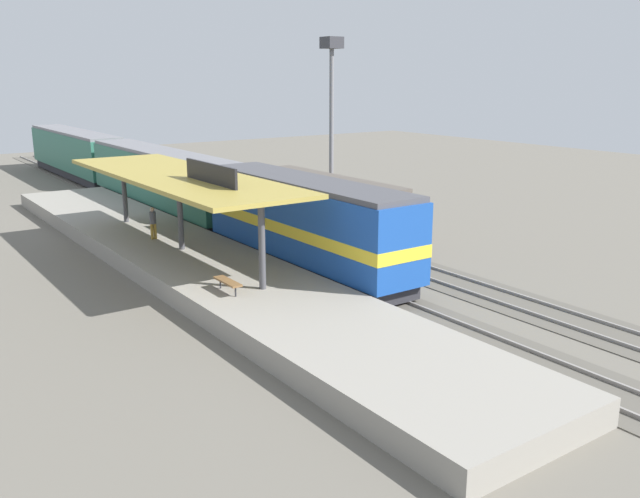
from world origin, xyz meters
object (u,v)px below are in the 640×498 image
object	(u,v)px
locomotive	(305,223)
person_waiting	(153,221)
passenger_carriage_front	(161,180)
passenger_carriage_rear	(75,153)
freight_car	(325,207)
light_mast	(332,92)
platform_bench	(228,282)

from	to	relation	value
locomotive	person_waiting	size ratio (longest dim) A/B	8.44
passenger_carriage_front	passenger_carriage_rear	world-z (taller)	same
locomotive	person_waiting	xyz separation A→B (m)	(-4.92, 7.20, -0.56)
locomotive	freight_car	world-z (taller)	locomotive
freight_car	light_mast	distance (m)	8.13
person_waiting	platform_bench	bearing A→B (deg)	-95.86
locomotive	person_waiting	bearing A→B (deg)	124.36
passenger_carriage_front	light_mast	bearing A→B (deg)	-50.48
locomotive	freight_car	bearing A→B (deg)	45.85
platform_bench	locomotive	world-z (taller)	locomotive
locomotive	light_mast	world-z (taller)	light_mast
passenger_carriage_rear	light_mast	world-z (taller)	light_mast
passenger_carriage_rear	light_mast	bearing A→B (deg)	-75.54
locomotive	freight_car	distance (m)	6.62
passenger_carriage_rear	freight_car	size ratio (longest dim) A/B	1.67
person_waiting	freight_car	bearing A→B (deg)	-14.48
passenger_carriage_front	light_mast	size ratio (longest dim) A/B	1.71
passenger_carriage_rear	passenger_carriage_front	bearing A→B (deg)	-90.00
platform_bench	passenger_carriage_rear	size ratio (longest dim) A/B	0.09
passenger_carriage_front	freight_car	bearing A→B (deg)	-70.87
platform_bench	freight_car	distance (m)	13.32
platform_bench	passenger_carriage_front	bearing A→B (deg)	74.27
platform_bench	passenger_carriage_rear	distance (m)	42.54
person_waiting	passenger_carriage_rear	bearing A→B (deg)	81.15
passenger_carriage_rear	light_mast	xyz separation A→B (m)	(7.80, -30.25, 6.08)
locomotive	person_waiting	world-z (taller)	locomotive
light_mast	person_waiting	size ratio (longest dim) A/B	6.84
passenger_carriage_rear	person_waiting	distance (m)	31.99
passenger_carriage_front	person_waiting	distance (m)	11.88
platform_bench	light_mast	xyz separation A→B (m)	(13.80, 11.85, 7.05)
freight_car	light_mast	size ratio (longest dim) A/B	1.03
platform_bench	light_mast	distance (m)	19.51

